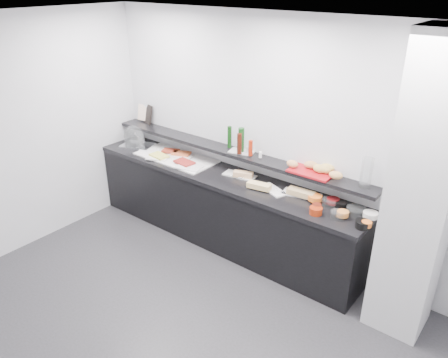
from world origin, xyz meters
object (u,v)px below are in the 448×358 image
Objects in this scene: cloche_base at (138,146)px; bread_tray at (312,171)px; sandwich_plate_mid at (273,190)px; condiment_tray at (242,152)px; framed_print at (148,114)px; carafe at (366,173)px.

bread_tray is at bearing -12.72° from cloche_base.
cloche_base reaches higher than sandwich_plate_mid.
sandwich_plate_mid is 1.18× the size of condiment_tray.
sandwich_plate_mid is at bearing -32.44° from condiment_tray.
sandwich_plate_mid is at bearing -151.74° from bread_tray.
sandwich_plate_mid is 2.26m from framed_print.
carafe is at bearing -13.87° from condiment_tray.
cloche_base is 1.23× the size of sandwich_plate_mid.
carafe is (3.12, -0.07, 0.02)m from framed_print.
framed_print is (-0.09, 0.30, 0.36)m from cloche_base.
framed_print is at bearing 178.70° from carafe.
cloche_base is at bearing -157.09° from sandwich_plate_mid.
bread_tray is (2.48, 0.23, 0.24)m from cloche_base.
cloche_base is at bearing -174.89° from bread_tray.
framed_print reaches higher than sandwich_plate_mid.
carafe is at bearing 33.69° from sandwich_plate_mid.
condiment_tray reaches higher than cloche_base.
cloche_base is 3.07m from carafe.
condiment_tray is (1.65, -0.07, -0.12)m from framed_print.
sandwich_plate_mid is at bearing -16.92° from cloche_base.
carafe reaches higher than framed_print.
cloche_base is at bearing -53.58° from framed_print.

